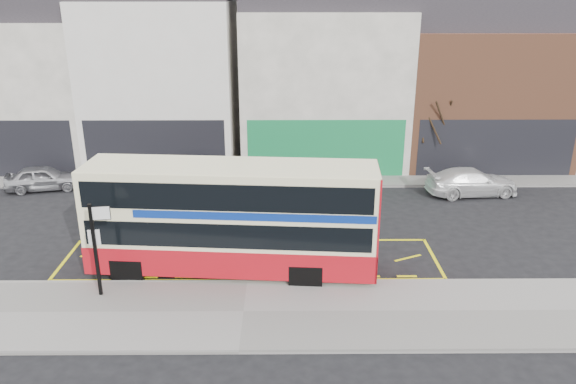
{
  "coord_description": "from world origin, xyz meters",
  "views": [
    {
      "loc": [
        1.29,
        -17.53,
        9.78
      ],
      "look_at": [
        1.43,
        2.0,
        2.55
      ],
      "focal_mm": 35.0,
      "sensor_mm": 36.0,
      "label": 1
    }
  ],
  "objects_px": {
    "car_grey": "(200,175)",
    "street_tree_right": "(435,108)",
    "double_decker_bus": "(233,218)",
    "bus_stop_post": "(96,242)",
    "car_white": "(472,182)",
    "car_silver": "(44,178)"
  },
  "relations": [
    {
      "from": "car_grey",
      "to": "street_tree_right",
      "type": "relative_size",
      "value": 0.79
    },
    {
      "from": "car_grey",
      "to": "street_tree_right",
      "type": "height_order",
      "value": "street_tree_right"
    },
    {
      "from": "street_tree_right",
      "to": "bus_stop_post",
      "type": "bearing_deg",
      "value": -137.6
    },
    {
      "from": "street_tree_right",
      "to": "car_grey",
      "type": "bearing_deg",
      "value": -170.9
    },
    {
      "from": "car_silver",
      "to": "car_grey",
      "type": "xyz_separation_m",
      "value": [
        7.85,
        0.23,
        0.08
      ]
    },
    {
      "from": "car_grey",
      "to": "street_tree_right",
      "type": "distance_m",
      "value": 12.76
    },
    {
      "from": "bus_stop_post",
      "to": "car_white",
      "type": "distance_m",
      "value": 18.16
    },
    {
      "from": "car_silver",
      "to": "car_white",
      "type": "bearing_deg",
      "value": -104.4
    },
    {
      "from": "double_decker_bus",
      "to": "street_tree_right",
      "type": "relative_size",
      "value": 1.89
    },
    {
      "from": "bus_stop_post",
      "to": "car_white",
      "type": "height_order",
      "value": "bus_stop_post"
    },
    {
      "from": "double_decker_bus",
      "to": "car_silver",
      "type": "relative_size",
      "value": 2.79
    },
    {
      "from": "double_decker_bus",
      "to": "street_tree_right",
      "type": "distance_m",
      "value": 14.74
    },
    {
      "from": "car_grey",
      "to": "car_white",
      "type": "relative_size",
      "value": 0.95
    },
    {
      "from": "bus_stop_post",
      "to": "car_silver",
      "type": "relative_size",
      "value": 0.88
    },
    {
      "from": "car_silver",
      "to": "double_decker_bus",
      "type": "bearing_deg",
      "value": -142.36
    },
    {
      "from": "bus_stop_post",
      "to": "car_grey",
      "type": "xyz_separation_m",
      "value": [
        1.71,
        10.79,
        -1.36
      ]
    },
    {
      "from": "double_decker_bus",
      "to": "street_tree_right",
      "type": "xyz_separation_m",
      "value": [
        9.75,
        10.94,
        1.57
      ]
    },
    {
      "from": "double_decker_bus",
      "to": "bus_stop_post",
      "type": "relative_size",
      "value": 3.19
    },
    {
      "from": "double_decker_bus",
      "to": "car_white",
      "type": "relative_size",
      "value": 2.28
    },
    {
      "from": "bus_stop_post",
      "to": "car_silver",
      "type": "bearing_deg",
      "value": 112.67
    },
    {
      "from": "car_white",
      "to": "street_tree_right",
      "type": "relative_size",
      "value": 0.83
    },
    {
      "from": "street_tree_right",
      "to": "double_decker_bus",
      "type": "bearing_deg",
      "value": -131.72
    }
  ]
}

